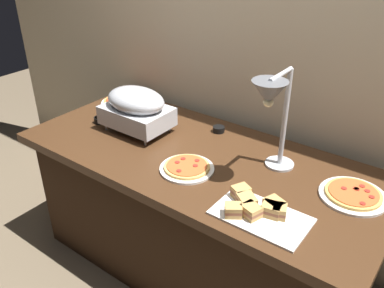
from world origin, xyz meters
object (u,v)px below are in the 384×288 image
at_px(pizza_plate_raised_stand, 123,102).
at_px(heat_lamp, 272,102).
at_px(chafing_dish, 136,107).
at_px(sandwich_platter, 258,209).
at_px(sauce_cup_near, 219,129).
at_px(pizza_plate_center, 353,195).
at_px(pizza_plate_front, 187,168).
at_px(sauce_cup_far, 100,120).

bearing_deg(pizza_plate_raised_stand, heat_lamp, -11.85).
height_order(chafing_dish, heat_lamp, heat_lamp).
height_order(sandwich_platter, sauce_cup_near, sandwich_platter).
distance_m(pizza_plate_raised_stand, sandwich_platter, 1.34).
bearing_deg(sandwich_platter, pizza_plate_center, 51.92).
height_order(pizza_plate_front, pizza_plate_raised_stand, same).
height_order(chafing_dish, pizza_plate_raised_stand, chafing_dish).
bearing_deg(heat_lamp, pizza_plate_center, 15.89).
xyz_separation_m(chafing_dish, sandwich_platter, (0.91, -0.26, -0.12)).
bearing_deg(sauce_cup_near, sauce_cup_far, -152.98).
height_order(chafing_dish, pizza_plate_front, chafing_dish).
relative_size(sandwich_platter, sauce_cup_near, 5.78).
relative_size(pizza_plate_raised_stand, sauce_cup_near, 4.31).
relative_size(pizza_plate_center, sauce_cup_far, 4.22).
height_order(chafing_dish, pizza_plate_center, chafing_dish).
distance_m(pizza_plate_front, sauce_cup_far, 0.73).
relative_size(pizza_plate_front, pizza_plate_raised_stand, 0.92).
xyz_separation_m(sauce_cup_near, sauce_cup_far, (-0.62, -0.32, 0.00)).
bearing_deg(chafing_dish, sauce_cup_near, 34.42).
height_order(pizza_plate_front, sauce_cup_near, same).
bearing_deg(sandwich_platter, pizza_plate_front, 167.90).
xyz_separation_m(heat_lamp, pizza_plate_center, (0.37, 0.11, -0.37)).
height_order(pizza_plate_front, pizza_plate_center, same).
xyz_separation_m(pizza_plate_center, pizza_plate_raised_stand, (-1.52, 0.14, 0.00)).
bearing_deg(sauce_cup_far, chafing_dish, 13.63).
xyz_separation_m(chafing_dish, pizza_plate_raised_stand, (-0.34, 0.23, -0.13)).
distance_m(heat_lamp, pizza_plate_raised_stand, 1.23).
bearing_deg(heat_lamp, sauce_cup_far, -177.60).
bearing_deg(pizza_plate_center, sauce_cup_far, -174.00).
distance_m(heat_lamp, pizza_plate_front, 0.52).
bearing_deg(heat_lamp, pizza_plate_front, -155.94).
relative_size(heat_lamp, pizza_plate_front, 1.90).
bearing_deg(sauce_cup_near, heat_lamp, -32.40).
bearing_deg(sandwich_platter, chafing_dish, 164.16).
relative_size(pizza_plate_front, sauce_cup_near, 3.98).
height_order(pizza_plate_raised_stand, sandwich_platter, sandwich_platter).
xyz_separation_m(heat_lamp, sauce_cup_near, (-0.43, 0.27, -0.37)).
height_order(heat_lamp, pizza_plate_raised_stand, heat_lamp).
bearing_deg(sauce_cup_far, sandwich_platter, -9.71).
xyz_separation_m(pizza_plate_front, pizza_plate_center, (0.71, 0.25, -0.00)).
bearing_deg(pizza_plate_front, sauce_cup_near, 103.02).
height_order(heat_lamp, sauce_cup_near, heat_lamp).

